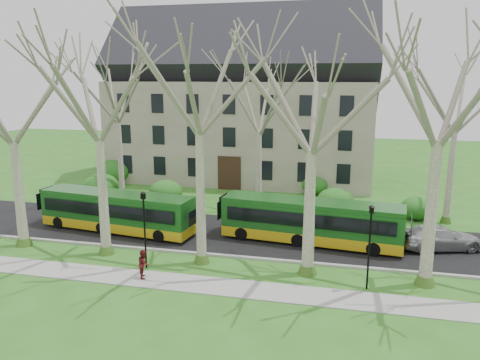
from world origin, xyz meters
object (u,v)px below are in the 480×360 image
Objects in this scene: sedan at (440,238)px; pedestrian_b at (144,264)px; bus_follow at (311,221)px; bus_lead at (117,211)px.

pedestrian_b reaches higher than sedan.
bus_follow is at bearing -70.91° from pedestrian_b.
pedestrian_b is at bearing 99.22° from sedan.
bus_lead is at bearing 76.07° from sedan.
pedestrian_b is (-16.07, -7.99, 0.03)m from sedan.
pedestrian_b is (5.01, -6.78, -0.62)m from bus_lead.
pedestrian_b is at bearing -131.41° from bus_follow.
bus_lead is at bearing 13.47° from pedestrian_b.
bus_lead reaches higher than sedan.
bus_follow is at bearing 10.22° from bus_lead.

